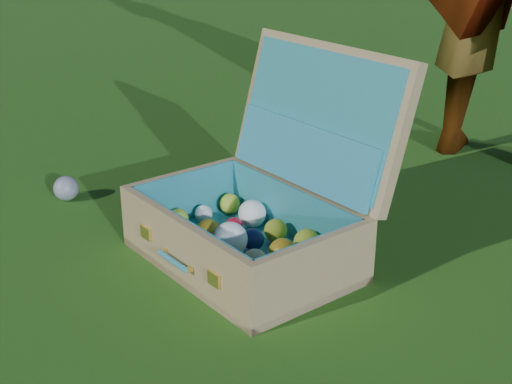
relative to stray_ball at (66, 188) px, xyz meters
name	(u,v)px	position (x,y,z in m)	size (l,w,h in m)	color
ground	(287,238)	(0.66, 0.08, -0.04)	(60.00, 60.00, 0.00)	#215114
stray_ball	(66,188)	(0.00, 0.00, 0.00)	(0.07, 0.07, 0.07)	teal
suitcase	(268,201)	(0.66, -0.02, 0.10)	(0.66, 0.64, 0.49)	tan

